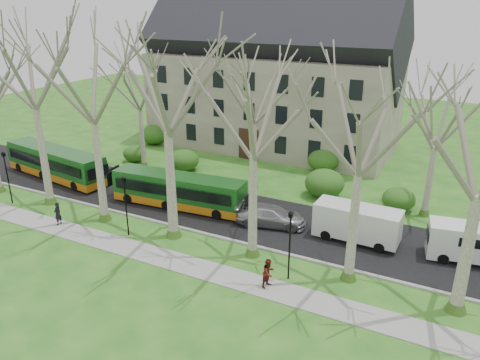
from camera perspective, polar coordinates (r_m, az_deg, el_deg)
name	(u,v)px	position (r m, az deg, el deg)	size (l,w,h in m)	color
ground	(210,248)	(31.43, -3.73, -8.28)	(120.00, 120.00, 0.00)	#26651D
sidewalk	(189,265)	(29.60, -6.25, -10.30)	(70.00, 2.00, 0.06)	gray
road	(247,216)	(35.69, 0.81, -4.42)	(80.00, 8.00, 0.06)	black
curb	(221,238)	(32.52, -2.37, -7.04)	(80.00, 0.25, 0.14)	#A5A39E
building	(274,73)	(52.07, 4.13, 12.91)	(26.50, 12.20, 16.00)	slate
tree_row_verge	(209,146)	(28.91, -3.75, 4.17)	(49.00, 7.00, 14.00)	gray
tree_row_far	(262,122)	(38.92, 2.73, 7.08)	(33.00, 7.00, 12.00)	gray
lamp_row	(200,219)	(29.49, -4.84, -4.75)	(36.22, 0.22, 4.30)	black
hedges	(243,163)	(44.32, 0.33, 2.11)	(30.60, 8.60, 2.00)	#1E5117
bus_lead	(56,163)	(45.97, -21.54, 1.96)	(11.52, 2.40, 2.88)	#175019
bus_follow	(179,190)	(37.08, -7.49, -1.27)	(10.83, 2.26, 2.71)	#175019
sedan	(271,216)	(34.03, 3.83, -4.37)	(2.07, 5.09, 1.48)	#A1A1A5
van_a	(357,224)	(32.61, 14.06, -5.21)	(5.65, 2.06, 2.47)	silver
van_b	(474,244)	(32.66, 26.64, -7.00)	(5.42, 1.97, 2.37)	silver
pedestrian_a	(58,214)	(36.48, -21.34, -3.84)	(0.63, 0.41, 1.72)	black
pedestrian_b	(269,273)	(27.06, 3.50, -11.23)	(0.84, 0.66, 1.74)	#581A14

